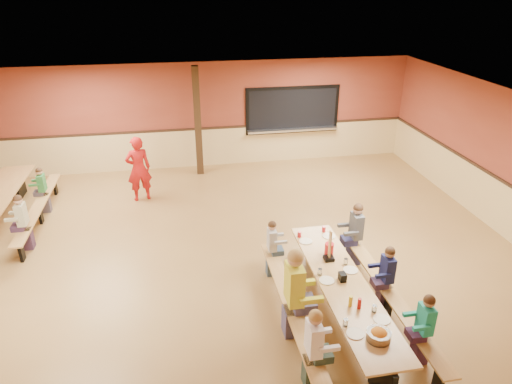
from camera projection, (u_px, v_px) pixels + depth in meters
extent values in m
plane|color=olive|center=(226.00, 256.00, 9.13)|extent=(12.00, 12.00, 0.00)
cube|color=brown|center=(203.00, 116.00, 12.94)|extent=(12.00, 0.04, 3.00)
cube|color=brown|center=(511.00, 167.00, 9.47)|extent=(0.04, 10.00, 3.00)
cube|color=white|center=(221.00, 109.00, 7.85)|extent=(12.00, 10.00, 0.04)
cube|color=black|center=(292.00, 110.00, 13.32)|extent=(2.60, 0.06, 1.20)
cube|color=silver|center=(293.00, 130.00, 13.48)|extent=(2.70, 0.28, 0.06)
cube|color=black|center=(198.00, 122.00, 12.38)|extent=(0.18, 0.18, 3.00)
cube|color=#B08145|center=(343.00, 284.00, 7.12)|extent=(0.75, 3.60, 0.04)
cube|color=black|center=(382.00, 379.00, 5.90)|extent=(0.08, 0.60, 0.70)
cube|color=black|center=(313.00, 251.00, 8.66)|extent=(0.08, 0.60, 0.70)
cube|color=#B08145|center=(291.00, 305.00, 7.11)|extent=(0.26, 3.60, 0.04)
cube|color=black|center=(291.00, 316.00, 7.21)|extent=(0.06, 0.18, 0.41)
cube|color=#B08145|center=(390.00, 293.00, 7.38)|extent=(0.26, 3.60, 0.04)
cube|color=black|center=(388.00, 304.00, 7.48)|extent=(0.06, 0.18, 0.41)
cube|color=black|center=(19.00, 184.00, 11.48)|extent=(0.08, 0.60, 0.70)
cube|color=#B08145|center=(38.00, 206.00, 10.20)|extent=(0.26, 3.60, 0.04)
cube|color=black|center=(40.00, 215.00, 10.30)|extent=(0.06, 0.18, 0.41)
imported|color=#AC1413|center=(139.00, 169.00, 11.14)|extent=(0.68, 0.53, 1.65)
cylinder|color=red|center=(329.00, 249.00, 7.80)|extent=(0.16, 0.16, 0.22)
cube|color=black|center=(342.00, 277.00, 7.15)|extent=(0.10, 0.14, 0.13)
cylinder|color=yellow|center=(351.00, 301.00, 6.59)|extent=(0.06, 0.06, 0.17)
cylinder|color=#B2140F|center=(359.00, 304.00, 6.54)|extent=(0.06, 0.06, 0.17)
cube|color=black|center=(329.00, 258.00, 7.69)|extent=(0.16, 0.16, 0.06)
cube|color=#B08145|center=(330.00, 244.00, 7.57)|extent=(0.02, 0.09, 0.50)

